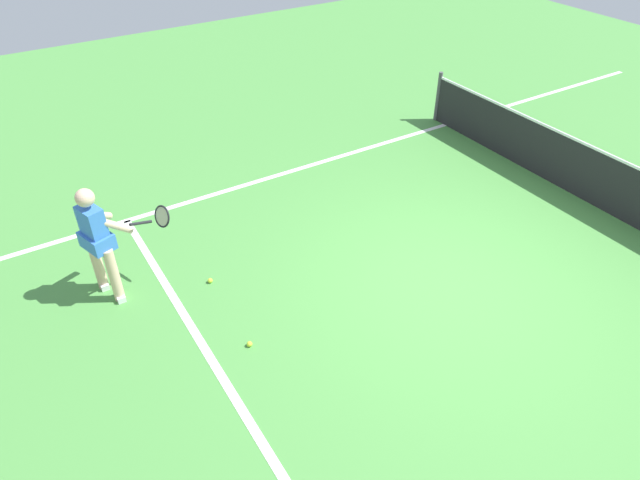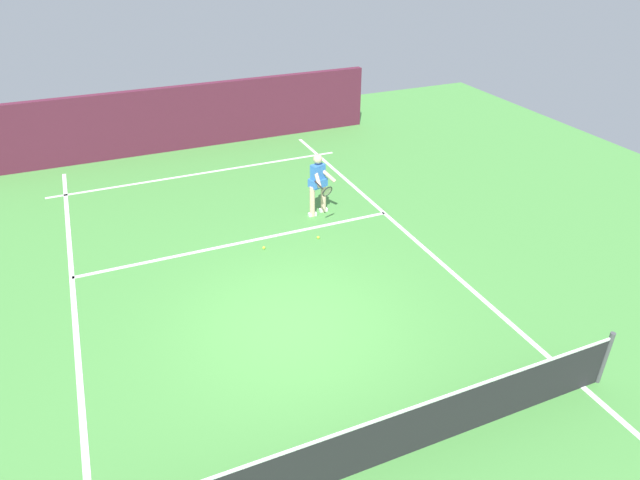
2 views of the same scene
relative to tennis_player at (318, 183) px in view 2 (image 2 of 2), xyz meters
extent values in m
plane|color=#4C9342|center=(2.10, 3.75, -0.85)|extent=(25.68, 25.68, 0.00)
cube|color=#561E33|center=(2.10, -5.82, 0.13)|extent=(12.24, 0.24, 1.96)
cube|color=white|center=(2.10, -3.62, -0.84)|extent=(8.24, 0.10, 0.01)
cube|color=white|center=(2.10, 0.60, -0.84)|extent=(7.24, 0.10, 0.01)
cube|color=white|center=(-1.52, 3.75, -0.84)|extent=(0.10, 17.76, 0.01)
cube|color=white|center=(5.72, 3.75, -0.84)|extent=(0.10, 17.76, 0.01)
cylinder|color=#4C4C51|center=(-1.82, 7.00, -0.36)|extent=(0.08, 0.08, 0.98)
cube|color=#232326|center=(2.10, 7.00, -0.42)|extent=(7.76, 0.02, 0.86)
cube|color=white|center=(2.10, 7.00, 0.03)|extent=(7.76, 0.02, 0.04)
cylinder|color=beige|center=(-0.17, -0.09, -0.46)|extent=(0.13, 0.13, 0.78)
cylinder|color=beige|center=(0.17, 0.03, -0.46)|extent=(0.13, 0.13, 0.78)
cube|color=white|center=(-0.17, -0.09, -0.81)|extent=(0.20, 0.10, 0.08)
cube|color=white|center=(0.17, 0.03, -0.81)|extent=(0.20, 0.10, 0.08)
cube|color=#3875D6|center=(0.00, -0.03, 0.19)|extent=(0.37, 0.29, 0.52)
cube|color=#3875D6|center=(0.00, -0.03, -0.01)|extent=(0.47, 0.39, 0.20)
sphere|color=beige|center=(0.00, -0.03, 0.59)|extent=(0.22, 0.22, 0.22)
cylinder|color=beige|center=(-0.19, 0.07, 0.21)|extent=(0.39, 0.41, 0.37)
cylinder|color=beige|center=(0.10, 0.16, 0.21)|extent=(0.15, 0.48, 0.37)
cylinder|color=black|center=(0.19, 0.47, 0.17)|extent=(0.13, 0.29, 0.14)
torus|color=black|center=(0.10, 0.76, 0.11)|extent=(0.31, 0.20, 0.28)
cylinder|color=beige|center=(0.10, 0.76, 0.11)|extent=(0.26, 0.16, 0.23)
sphere|color=#D1E533|center=(1.77, 1.06, -0.81)|extent=(0.07, 0.07, 0.07)
sphere|color=#D1E533|center=(0.48, 1.12, -0.81)|extent=(0.07, 0.07, 0.07)
camera|label=1|loc=(6.04, -0.63, 4.04)|focal=31.79mm
camera|label=2|loc=(4.77, 11.22, 5.53)|focal=31.21mm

